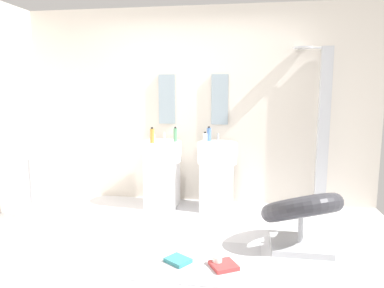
{
  "coord_description": "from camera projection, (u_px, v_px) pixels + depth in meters",
  "views": [
    {
      "loc": [
        0.75,
        -3.23,
        1.53
      ],
      "look_at": [
        0.15,
        0.55,
        0.95
      ],
      "focal_mm": 33.94,
      "sensor_mm": 36.0,
      "label": 1
    }
  ],
  "objects": [
    {
      "name": "soap_bottle_white",
      "position": [
        205.0,
        138.0,
        4.53
      ],
      "size": [
        0.05,
        0.05,
        0.14
      ],
      "color": "white",
      "rests_on": "pedestal_sink_right"
    },
    {
      "name": "pedestal_sink_left",
      "position": [
        162.0,
        171.0,
        4.72
      ],
      "size": [
        0.5,
        0.5,
        0.97
      ],
      "color": "white",
      "rests_on": "ground_plane"
    },
    {
      "name": "lounge_chair",
      "position": [
        301.0,
        213.0,
        3.49
      ],
      "size": [
        1.07,
        1.07,
        0.65
      ],
      "color": "#B7BABF",
      "rests_on": "ground_plane"
    },
    {
      "name": "pedestal_sink_right",
      "position": [
        217.0,
        173.0,
        4.61
      ],
      "size": [
        0.5,
        0.5,
        0.97
      ],
      "color": "white",
      "rests_on": "ground_plane"
    },
    {
      "name": "soap_bottle_green",
      "position": [
        175.0,
        135.0,
        4.63
      ],
      "size": [
        0.05,
        0.05,
        0.19
      ],
      "color": "#59996B",
      "rests_on": "pedestal_sink_left"
    },
    {
      "name": "shower_column",
      "position": [
        322.0,
        125.0,
        4.57
      ],
      "size": [
        0.49,
        0.24,
        2.05
      ],
      "color": "#B7BABF",
      "rests_on": "ground_plane"
    },
    {
      "name": "soap_bottle_clear",
      "position": [
        153.0,
        138.0,
        4.55
      ],
      "size": [
        0.04,
        0.04,
        0.13
      ],
      "color": "silver",
      "rests_on": "pedestal_sink_left"
    },
    {
      "name": "area_rug",
      "position": [
        201.0,
        261.0,
        3.26
      ],
      "size": [
        1.08,
        0.85,
        0.01
      ],
      "primitive_type": "cube",
      "color": "#B2B2B7",
      "rests_on": "ground_plane"
    },
    {
      "name": "soap_bottle_blue",
      "position": [
        209.0,
        134.0,
        4.67
      ],
      "size": [
        0.06,
        0.06,
        0.19
      ],
      "color": "#4C72B7",
      "rests_on": "pedestal_sink_right"
    },
    {
      "name": "magazine_red",
      "position": [
        224.0,
        265.0,
        3.12
      ],
      "size": [
        0.28,
        0.28,
        0.04
      ],
      "primitive_type": "cube",
      "rotation": [
        0.0,
        0.0,
        0.52
      ],
      "color": "#B73838",
      "rests_on": "area_rug"
    },
    {
      "name": "ground_plane",
      "position": [
        168.0,
        251.0,
        3.5
      ],
      "size": [
        4.8,
        3.6,
        0.04
      ],
      "primitive_type": "cube",
      "color": "silver"
    },
    {
      "name": "towel_rack",
      "position": [
        41.0,
        169.0,
        4.11
      ],
      "size": [
        0.37,
        0.22,
        0.95
      ],
      "color": "#B7BABF",
      "rests_on": "ground_plane"
    },
    {
      "name": "magazine_teal",
      "position": [
        178.0,
        260.0,
        3.22
      ],
      "size": [
        0.26,
        0.25,
        0.04
      ],
      "primitive_type": "cube",
      "rotation": [
        0.0,
        0.0,
        -0.6
      ],
      "color": "teal",
      "rests_on": "area_rug"
    },
    {
      "name": "coffee_mug",
      "position": [
        217.0,
        261.0,
        3.16
      ],
      "size": [
        0.08,
        0.08,
        0.08
      ],
      "primitive_type": "cylinder",
      "color": "white",
      "rests_on": "area_rug"
    },
    {
      "name": "vanity_mirror_right",
      "position": [
        220.0,
        99.0,
        4.78
      ],
      "size": [
        0.22,
        0.03,
        0.66
      ],
      "primitive_type": "cube",
      "color": "#8C9EA8"
    },
    {
      "name": "vanity_mirror_left",
      "position": [
        167.0,
        99.0,
        4.89
      ],
      "size": [
        0.22,
        0.03,
        0.66
      ],
      "primitive_type": "cube",
      "color": "#8C9EA8"
    },
    {
      "name": "rear_partition",
      "position": [
        194.0,
        106.0,
        4.92
      ],
      "size": [
        4.8,
        0.1,
        2.6
      ],
      "primitive_type": "cube",
      "color": "beige",
      "rests_on": "ground_plane"
    },
    {
      "name": "soap_bottle_amber",
      "position": [
        152.0,
        136.0,
        4.51
      ],
      "size": [
        0.05,
        0.05,
        0.2
      ],
      "color": "#C68C38",
      "rests_on": "pedestal_sink_left"
    }
  ]
}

